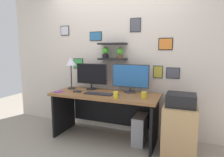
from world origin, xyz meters
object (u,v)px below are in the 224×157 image
(coffee_mug, at_px, (144,95))
(pen_cup, at_px, (116,95))
(monitor_left, at_px, (92,75))
(drawer_cabinet, at_px, (179,130))
(keyboard, at_px, (98,94))
(desk_lamp, at_px, (71,64))
(computer_tower_right, at_px, (140,129))
(cell_phone, at_px, (59,92))
(computer_mouse, at_px, (117,95))
(printer, at_px, (181,100))
(scissors_tray, at_px, (77,91))
(desk, at_px, (106,105))
(monitor_right, at_px, (130,77))

(coffee_mug, distance_m, pen_cup, 0.40)
(monitor_left, height_order, drawer_cabinet, monitor_left)
(keyboard, bearing_deg, desk_lamp, 160.65)
(keyboard, height_order, computer_tower_right, keyboard)
(cell_phone, relative_size, drawer_cabinet, 0.21)
(desk_lamp, bearing_deg, computer_tower_right, -2.19)
(monitor_left, xyz_separation_m, computer_mouse, (0.59, -0.31, -0.23))
(coffee_mug, height_order, pen_cup, pen_cup)
(drawer_cabinet, relative_size, printer, 1.79)
(monitor_left, relative_size, coffee_mug, 6.32)
(cell_phone, distance_m, scissors_tray, 0.30)
(desk_lamp, bearing_deg, monitor_left, 15.94)
(coffee_mug, bearing_deg, computer_tower_right, 118.48)
(desk_lamp, xyz_separation_m, computer_tower_right, (1.26, -0.05, -0.98))
(computer_mouse, relative_size, computer_tower_right, 0.21)
(scissors_tray, bearing_deg, monitor_left, 69.91)
(desk, bearing_deg, coffee_mug, -11.16)
(scissors_tray, bearing_deg, keyboard, -3.57)
(cell_phone, xyz_separation_m, scissors_tray, (0.28, 0.11, 0.01))
(monitor_right, xyz_separation_m, pen_cup, (-0.08, -0.45, -0.20))
(desk_lamp, xyz_separation_m, pen_cup, (0.97, -0.35, -0.39))
(monitor_right, distance_m, keyboard, 0.58)
(pen_cup, xyz_separation_m, printer, (0.87, 0.19, -0.04))
(pen_cup, bearing_deg, cell_phone, 177.37)
(monitor_right, relative_size, coffee_mug, 6.71)
(computer_mouse, relative_size, cell_phone, 0.64)
(monitor_left, xyz_separation_m, scissors_tray, (-0.11, -0.30, -0.24))
(keyboard, xyz_separation_m, scissors_tray, (-0.39, 0.02, 0.00))
(keyboard, bearing_deg, drawer_cabinet, 2.75)
(keyboard, bearing_deg, printer, 2.75)
(desk, xyz_separation_m, keyboard, (-0.07, -0.16, 0.22))
(monitor_right, relative_size, computer_mouse, 6.71)
(desk, relative_size, drawer_cabinet, 2.50)
(desk, relative_size, coffee_mug, 18.88)
(pen_cup, height_order, computer_tower_right, pen_cup)
(printer, bearing_deg, monitor_left, 169.95)
(monitor_left, xyz_separation_m, coffee_mug, (0.99, -0.29, -0.20))
(monitor_right, bearing_deg, drawer_cabinet, -18.50)
(desk_lamp, bearing_deg, drawer_cabinet, -5.11)
(desk_lamp, distance_m, computer_tower_right, 1.59)
(monitor_right, relative_size, computer_tower_right, 1.39)
(desk_lamp, bearing_deg, computer_mouse, -12.49)
(monitor_left, relative_size, computer_tower_right, 1.31)
(cell_phone, height_order, printer, printer)
(monitor_right, height_order, drawer_cabinet, monitor_right)
(desk, bearing_deg, cell_phone, -161.81)
(monitor_right, height_order, desk_lamp, desk_lamp)
(keyboard, xyz_separation_m, cell_phone, (-0.68, -0.08, -0.01))
(desk, height_order, coffee_mug, coffee_mug)
(coffee_mug, bearing_deg, cell_phone, -175.12)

